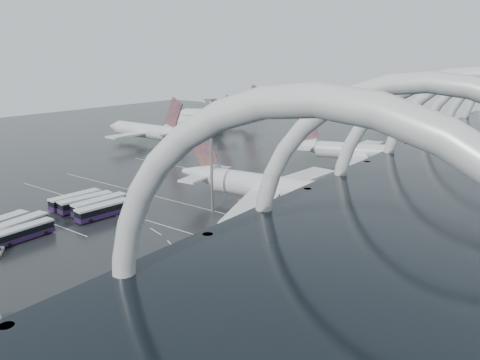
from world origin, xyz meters
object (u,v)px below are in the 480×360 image
Objects in this scene: bus_row_far_b at (17,227)px; floodlight_mast at (211,142)px; gse_cart_belly_c at (243,202)px; gse_cart_belly_d at (353,220)px; jet_remote_far at (221,115)px; van_curve_c at (143,311)px; bus_row_near_c at (100,205)px; bus_row_far_c at (24,232)px; gse_cart_belly_b at (337,208)px; jet_remote_west at (147,131)px; bus_row_near_b at (86,202)px; airliner_gate_b at (365,152)px; airliner_gate_c at (429,131)px; gse_cart_belly_e at (309,195)px; bus_row_near_d at (103,210)px; jet_remote_mid at (201,124)px; bus_row_near_a at (75,200)px; gse_cart_belly_a at (308,223)px; airliner_main at (283,190)px.

bus_row_far_b is 0.52× the size of floodlight_mast.
gse_cart_belly_c is 27.31m from gse_cart_belly_d.
van_curve_c is (107.64, -149.32, -4.65)m from jet_remote_far.
bus_row_near_c reaches higher than bus_row_far_c.
gse_cart_belly_b is (109.09, -89.35, -4.98)m from jet_remote_far.
bus_row_near_b is at bearing 127.98° from jet_remote_west.
gse_cart_belly_b is (13.03, -47.82, -4.11)m from airliner_gate_b.
airliner_gate_c is 99.82m from gse_cart_belly_e.
van_curve_c is 0.20× the size of floodlight_mast.
floodlight_mast is at bearing -157.06° from gse_cart_belly_d.
bus_row_far_c is 5.15× the size of gse_cart_belly_c.
bus_row_near_b reaches higher than gse_cart_belly_e.
gse_cart_belly_e is (-16.99, 10.80, 0.04)m from gse_cart_belly_d.
bus_row_far_b is at bearing 122.92° from jet_remote_west.
van_curve_c is (39.08, -23.00, -0.89)m from bus_row_near_d.
gse_cart_belly_c is (88.73, -99.72, -4.87)m from jet_remote_far.
bus_row_near_b is 1.11× the size of bus_row_far_c.
floodlight_mast is at bearing -119.07° from gse_cart_belly_e.
van_curve_c is at bearing -101.07° from airliner_gate_b.
jet_remote_mid reaches higher than gse_cart_belly_e.
bus_row_near_d reaches higher than bus_row_far_c.
floodlight_mast reaches higher than bus_row_near_c.
bus_row_near_a is 56.47m from van_curve_c.
airliner_gate_b is 1.14× the size of jet_remote_west.
bus_row_near_b is 6.89× the size of gse_cart_belly_b.
bus_row_far_b is (54.30, -118.45, -3.04)m from jet_remote_mid.
bus_row_near_a is 0.98× the size of bus_row_near_d.
gse_cart_belly_c is at bearing -47.87° from bus_row_near_a.
airliner_gate_b is 24.82× the size of gse_cart_belly_a.
bus_row_near_c is (4.45, 0.71, 0.06)m from bus_row_near_b.
airliner_gate_b reaches higher than bus_row_near_b.
bus_row_near_b is at bearing 17.26° from bus_row_far_c.
airliner_main is at bearing -172.85° from gse_cart_belly_d.
airliner_gate_b is 107.60m from bus_row_far_b.
bus_row_near_c is 7.13× the size of gse_cart_belly_d.
bus_row_near_d is at bearing -90.53° from bus_row_near_b.
bus_row_far_c is (-1.63, -18.06, -0.13)m from bus_row_near_d.
gse_cart_belly_c is (81.57, -42.49, -4.55)m from jet_remote_west.
jet_remote_west is 115.07m from gse_cart_belly_d.
jet_remote_mid is at bearing -94.06° from jet_remote_west.
bus_row_far_c is 43.58m from floodlight_mast.
jet_remote_west is 92.09m from gse_cart_belly_c.
airliner_main is at bearing 156.16° from jet_remote_west.
jet_remote_west is 88.75m from bus_row_near_c.
airliner_main is 4.35× the size of bus_row_far_b.
bus_row_near_c is 19.95m from bus_row_far_c.
bus_row_far_c is 41.02m from van_curve_c.
gse_cart_belly_d is at bearing 144.06° from jet_remote_mid.
bus_row_far_c is 6.23× the size of gse_cart_belly_b.
jet_remote_mid is 8.23× the size of van_curve_c.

